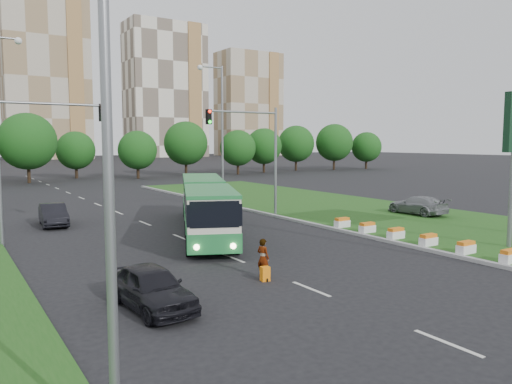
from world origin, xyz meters
TOP-DOWN VIEW (x-y plane):
  - ground at (0.00, 0.00)m, footprint 360.00×360.00m
  - grass_median at (13.00, 8.00)m, footprint 14.00×60.00m
  - median_kerb at (6.05, 8.00)m, footprint 0.30×60.00m
  - lane_markings at (-3.00, 20.00)m, footprint 0.20×100.00m
  - flower_planters at (6.70, -2.50)m, footprint 1.10×11.50m
  - traffic_mast_median at (4.78, 10.00)m, footprint 5.76×0.32m
  - traffic_mast_left at (-10.38, 9.00)m, footprint 5.76×0.32m
  - street_lamps at (-3.00, 10.00)m, footprint 36.00×60.00m
  - tree_line at (10.00, 55.00)m, footprint 120.00×8.00m
  - apartment_tower_ceast at (15.00, 150.00)m, footprint 25.00×15.00m
  - apartment_tower_east at (55.00, 150.00)m, footprint 27.00×15.00m
  - midrise_east at (90.00, 150.00)m, footprint 24.00×14.00m
  - articulated_bus at (-1.19, 7.14)m, footprint 2.54×16.32m
  - car_left_near at (-8.88, -4.90)m, footprint 2.04×4.41m
  - car_left_far at (-8.45, 14.29)m, footprint 1.88×4.50m
  - car_median at (15.26, 4.24)m, footprint 1.98×4.72m
  - pedestrian at (-3.59, -3.60)m, footprint 0.54×0.67m
  - shopping_trolley at (-3.86, -4.15)m, footprint 0.34×0.36m

SIDE VIEW (x-z plane):
  - ground at x=0.00m, z-range 0.00..0.00m
  - lane_markings at x=-3.00m, z-range -0.01..0.01m
  - grass_median at x=13.00m, z-range 0.00..0.15m
  - median_kerb at x=6.05m, z-range 0.00..0.18m
  - shopping_trolley at x=-3.86m, z-range 0.00..0.58m
  - flower_planters at x=6.70m, z-range 0.15..0.75m
  - car_left_far at x=-8.45m, z-range 0.00..1.45m
  - car_left_near at x=-8.88m, z-range 0.00..1.46m
  - pedestrian at x=-3.59m, z-range 0.00..1.60m
  - car_median at x=15.26m, z-range 0.15..1.51m
  - articulated_bus at x=-1.19m, z-range 0.30..2.99m
  - tree_line at x=10.00m, z-range 0.00..9.00m
  - traffic_mast_median at x=4.78m, z-range 1.35..9.35m
  - traffic_mast_left at x=-10.38m, z-range 1.35..9.35m
  - street_lamps at x=-3.00m, z-range 0.00..12.00m
  - midrise_east at x=90.00m, z-range 0.00..40.00m
  - apartment_tower_east at x=55.00m, z-range 0.00..47.00m
  - apartment_tower_ceast at x=15.00m, z-range 0.00..50.00m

